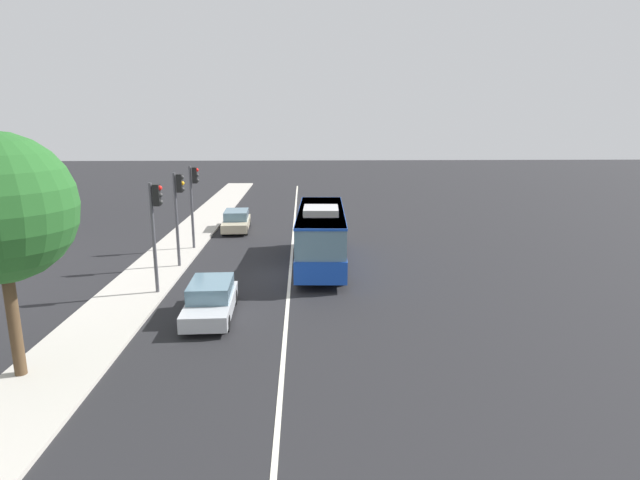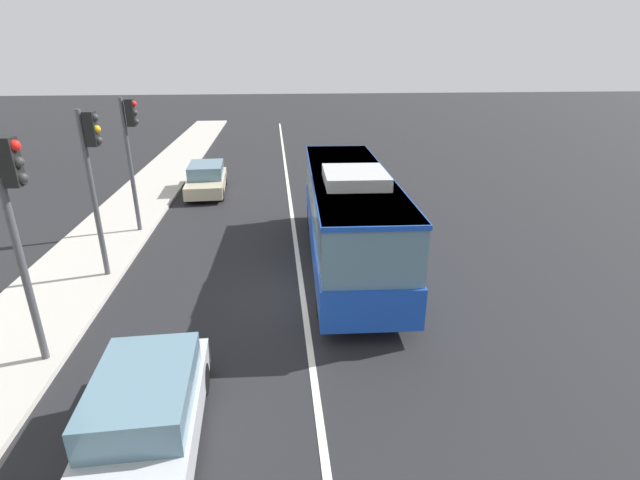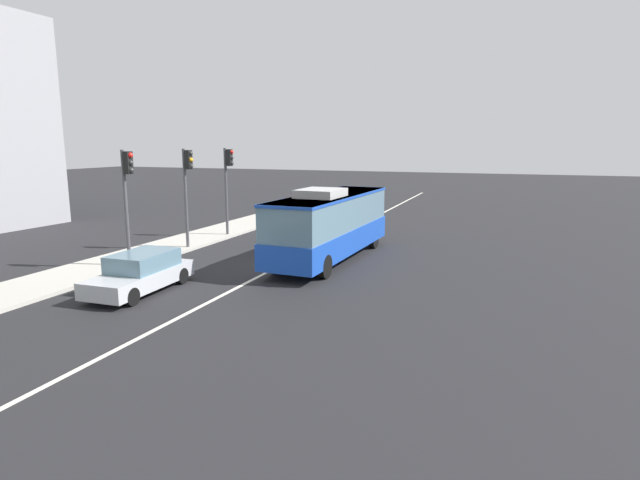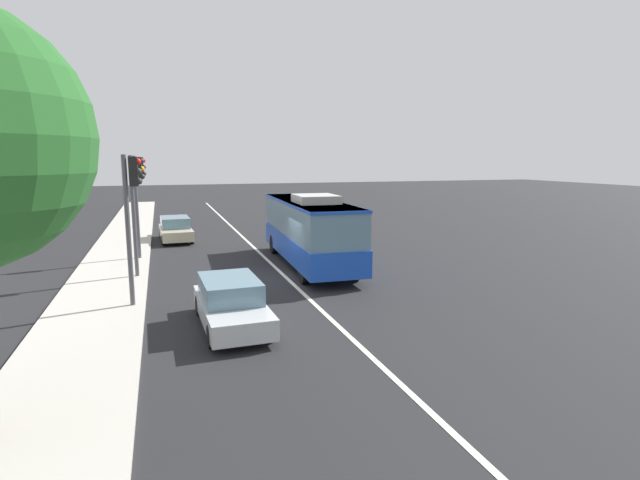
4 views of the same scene
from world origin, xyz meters
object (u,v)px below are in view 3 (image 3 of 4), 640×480
object	(u,v)px
transit_bus	(330,222)
traffic_light_near_corner	(187,181)
sedan_silver	(141,273)
traffic_light_mid_block	(228,176)
traffic_light_far_corner	(127,188)
sedan_beige	(296,214)

from	to	relation	value
transit_bus	traffic_light_near_corner	bearing A→B (deg)	95.13
sedan_silver	traffic_light_mid_block	xyz separation A→B (m)	(11.32, 2.87, 2.84)
traffic_light_near_corner	traffic_light_far_corner	distance (m)	4.43
transit_bus	sedan_beige	world-z (taller)	transit_bus
sedan_silver	traffic_light_far_corner	bearing A→B (deg)	-136.84
sedan_beige	traffic_light_far_corner	bearing A→B (deg)	-9.30
traffic_light_near_corner	traffic_light_mid_block	world-z (taller)	same
traffic_light_far_corner	traffic_light_near_corner	bearing A→B (deg)	92.15
sedan_beige	traffic_light_far_corner	distance (m)	14.65
transit_bus	sedan_beige	bearing A→B (deg)	34.10
sedan_silver	traffic_light_far_corner	world-z (taller)	traffic_light_far_corner
transit_bus	traffic_light_far_corner	distance (m)	9.16
sedan_beige	sedan_silver	distance (m)	17.12
traffic_light_mid_block	transit_bus	bearing A→B (deg)	-28.21
transit_bus	traffic_light_mid_block	bearing A→B (deg)	66.46
traffic_light_near_corner	traffic_light_far_corner	size ratio (longest dim) A/B	1.00
traffic_light_near_corner	traffic_light_mid_block	distance (m)	4.08
transit_bus	sedan_silver	world-z (taller)	transit_bus
sedan_silver	traffic_light_near_corner	size ratio (longest dim) A/B	0.88
traffic_light_near_corner	sedan_beige	bearing A→B (deg)	81.77
transit_bus	sedan_beige	size ratio (longest dim) A/B	2.21
transit_bus	sedan_silver	xyz separation A→B (m)	(-7.62, 4.78, -1.09)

